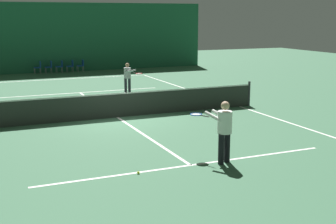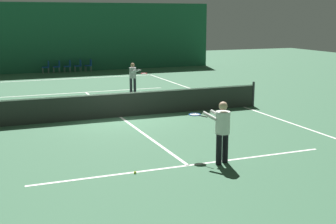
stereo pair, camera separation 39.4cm
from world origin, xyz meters
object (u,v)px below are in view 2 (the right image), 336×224
at_px(courtside_chair_3, 79,65).
at_px(tennis_ball, 135,172).
at_px(player_near, 221,128).
at_px(courtside_chair_0, 47,66).
at_px(tennis_net, 120,104).
at_px(courtside_chair_1, 58,66).
at_px(player_far, 133,75).
at_px(courtside_chair_2, 68,65).
at_px(courtside_chair_4, 89,64).

bearing_deg(courtside_chair_3, tennis_ball, -7.64).
bearing_deg(player_near, tennis_ball, 66.59).
distance_m(courtside_chair_0, courtside_chair_3, 2.18).
relative_size(tennis_net, courtside_chair_3, 14.29).
relative_size(player_near, tennis_ball, 25.32).
bearing_deg(courtside_chair_1, player_far, 12.89).
distance_m(courtside_chair_2, courtside_chair_4, 1.45).
xyz_separation_m(tennis_net, courtside_chair_0, (-0.75, 15.31, -0.03)).
bearing_deg(courtside_chair_2, player_near, 0.47).
bearing_deg(courtside_chair_1, courtside_chair_2, 90.00).
relative_size(courtside_chair_0, courtside_chair_2, 1.00).
distance_m(courtside_chair_0, courtside_chair_4, 2.91).
bearing_deg(courtside_chair_4, player_near, -3.34).
relative_size(courtside_chair_0, courtside_chair_4, 1.00).
relative_size(courtside_chair_0, tennis_ball, 12.73).
xyz_separation_m(player_far, courtside_chair_3, (-0.82, 9.93, -0.40)).
bearing_deg(player_far, courtside_chair_1, 174.57).
xyz_separation_m(tennis_net, tennis_ball, (-1.49, -6.50, -0.48)).
xyz_separation_m(player_near, courtside_chair_1, (-0.91, 21.85, -0.49)).
relative_size(courtside_chair_1, courtside_chair_2, 1.00).
xyz_separation_m(courtside_chair_1, courtside_chair_3, (1.45, 0.00, 0.00)).
bearing_deg(tennis_net, courtside_chair_1, 90.08).
distance_m(tennis_net, tennis_ball, 6.69).
height_order(player_near, courtside_chair_4, player_near).
bearing_deg(courtside_chair_2, player_far, 8.84).
bearing_deg(tennis_net, player_far, 67.30).
relative_size(player_near, courtside_chair_4, 1.99).
xyz_separation_m(tennis_net, courtside_chair_3, (1.43, 15.31, -0.03)).
bearing_deg(player_far, tennis_net, -41.02).
relative_size(player_near, courtside_chair_3, 1.99).
xyz_separation_m(courtside_chair_0, courtside_chair_1, (0.73, 0.00, 0.00)).
distance_m(player_far, courtside_chair_3, 9.97).
bearing_deg(tennis_ball, courtside_chair_3, 82.36).
bearing_deg(courtside_chair_3, courtside_chair_1, -90.00).
xyz_separation_m(player_near, courtside_chair_3, (0.55, 21.85, -0.49)).
bearing_deg(courtside_chair_4, courtside_chair_1, -90.00).
bearing_deg(courtside_chair_1, tennis_net, 0.08).
height_order(player_far, courtside_chair_4, player_far).
relative_size(player_far, courtside_chair_2, 1.80).
height_order(tennis_net, courtside_chair_4, tennis_net).
xyz_separation_m(tennis_net, courtside_chair_4, (2.16, 15.31, -0.03)).
bearing_deg(tennis_net, tennis_ball, -102.92).
height_order(tennis_net, courtside_chair_3, tennis_net).
height_order(courtside_chair_1, tennis_ball, courtside_chair_1).
distance_m(player_near, courtside_chair_1, 21.87).
bearing_deg(courtside_chair_0, tennis_ball, -1.95).
height_order(tennis_net, courtside_chair_1, tennis_net).
xyz_separation_m(player_near, courtside_chair_2, (-0.18, 21.85, -0.49)).
bearing_deg(player_far, courtside_chair_4, 162.20).
relative_size(courtside_chair_1, tennis_ball, 12.73).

